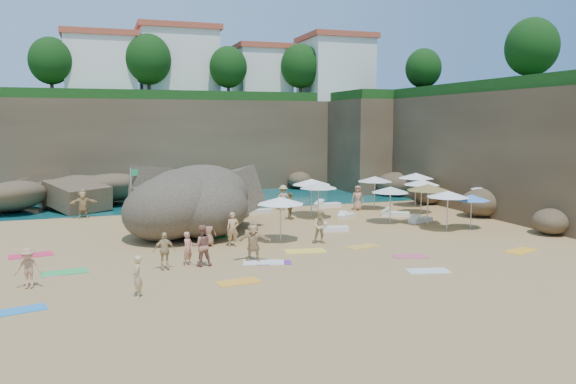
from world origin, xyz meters
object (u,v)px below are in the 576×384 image
object	(u,v)px
parasol_0	(318,185)
parasol_1	(375,179)
person_stand_3	(290,206)
person_stand_6	(137,276)
person_stand_5	(83,204)
rock_outcrop	(184,228)
person_stand_1	(202,245)
person_stand_0	(188,249)
person_stand_2	(283,198)
person_stand_4	(358,198)
flag_pole	(133,189)
lounger_0	(259,211)
parasol_2	(422,182)

from	to	relation	value
parasol_0	parasol_1	xyz separation A→B (m)	(5.16, 2.30, 0.02)
person_stand_3	person_stand_6	size ratio (longest dim) A/B	1.16
person_stand_3	person_stand_5	xyz separation A→B (m)	(-12.36, 4.68, 0.07)
rock_outcrop	person_stand_1	size ratio (longest dim) A/B	5.18
rock_outcrop	person_stand_0	world-z (taller)	rock_outcrop
person_stand_2	person_stand_4	xyz separation A→B (m)	(4.89, -1.69, -0.01)
flag_pole	person_stand_4	world-z (taller)	flag_pole
lounger_0	person_stand_3	world-z (taller)	person_stand_3
flag_pole	parasol_0	xyz separation A→B (m)	(11.20, -1.23, -0.07)
parasol_2	person_stand_5	world-z (taller)	parasol_2
person_stand_3	person_stand_6	bearing A→B (deg)	-176.05
person_stand_6	parasol_1	bearing A→B (deg)	136.53
person_stand_3	person_stand_6	distance (m)	16.71
rock_outcrop	parasol_0	distance (m)	8.83
rock_outcrop	person_stand_3	world-z (taller)	rock_outcrop
person_stand_3	lounger_0	bearing A→B (deg)	65.10
flag_pole	person_stand_1	xyz separation A→B (m)	(2.15, -10.63, -1.30)
parasol_2	person_stand_5	distance (m)	22.10
lounger_0	person_stand_1	bearing A→B (deg)	-124.56
flag_pole	person_stand_5	distance (m)	4.94
flag_pole	person_stand_2	bearing A→B (deg)	15.27
parasol_0	person_stand_0	size ratio (longest dim) A/B	1.68
parasol_0	person_stand_2	xyz separation A→B (m)	(-1.02, 4.01, -1.25)
parasol_0	person_stand_4	bearing A→B (deg)	30.98
person_stand_0	person_stand_2	bearing A→B (deg)	11.37
person_stand_3	person_stand_6	world-z (taller)	person_stand_3
parasol_0	parasol_1	distance (m)	5.65
flag_pole	person_stand_1	bearing A→B (deg)	-78.55
flag_pole	person_stand_4	bearing A→B (deg)	4.12
rock_outcrop	parasol_0	xyz separation A→B (m)	(8.55, 0.49, 2.12)
flag_pole	person_stand_0	distance (m)	10.58
parasol_1	person_stand_1	xyz separation A→B (m)	(-14.21, -11.69, -1.25)
flag_pole	parasol_2	bearing A→B (deg)	-4.62
rock_outcrop	parasol_1	xyz separation A→B (m)	(13.71, 2.79, 2.14)
lounger_0	person_stand_0	xyz separation A→B (m)	(-6.58, -12.28, 0.60)
person_stand_0	person_stand_1	size ratio (longest dim) A/B	0.82
person_stand_5	parasol_0	bearing A→B (deg)	-33.77
rock_outcrop	parasol_0	bearing A→B (deg)	3.28
flag_pole	person_stand_0	xyz separation A→B (m)	(1.61, -10.36, -1.46)
lounger_0	person_stand_2	world-z (taller)	person_stand_2
parasol_2	person_stand_1	xyz separation A→B (m)	(-16.36, -9.13, -1.21)
rock_outcrop	person_stand_3	xyz separation A→B (m)	(6.79, 0.82, 0.86)
person_stand_4	person_stand_3	bearing A→B (deg)	-140.87
flag_pole	parasol_1	bearing A→B (deg)	3.72
person_stand_0	person_stand_4	world-z (taller)	person_stand_4
flag_pole	person_stand_5	bearing A→B (deg)	127.79
person_stand_6	flag_pole	bearing A→B (deg)	-178.13
lounger_0	person_stand_0	bearing A→B (deg)	-127.04
person_stand_2	person_stand_1	bearing A→B (deg)	65.36
rock_outcrop	person_stand_5	size ratio (longest dim) A/B	4.94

